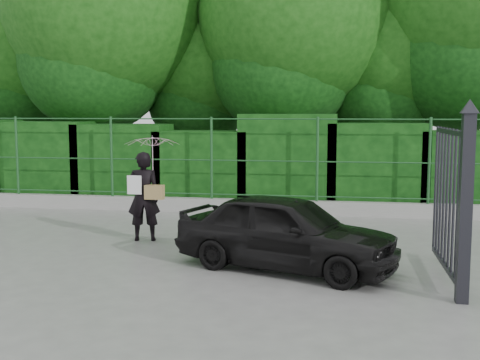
# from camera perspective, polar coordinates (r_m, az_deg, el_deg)

# --- Properties ---
(ground) EXTENTS (80.00, 80.00, 0.00)m
(ground) POSITION_cam_1_polar(r_m,az_deg,el_deg) (9.19, -11.11, -7.57)
(ground) COLOR gray
(kerb) EXTENTS (14.00, 0.25, 0.30)m
(kerb) POSITION_cam_1_polar(r_m,az_deg,el_deg) (13.38, -4.37, -2.36)
(kerb) COLOR #9E9E99
(kerb) RESTS_ON ground
(fence) EXTENTS (14.13, 0.06, 1.80)m
(fence) POSITION_cam_1_polar(r_m,az_deg,el_deg) (13.21, -3.48, 2.12)
(fence) COLOR #1E4F24
(fence) RESTS_ON kerb
(hedge) EXTENTS (14.20, 1.20, 2.15)m
(hedge) POSITION_cam_1_polar(r_m,az_deg,el_deg) (14.26, -3.67, 1.51)
(hedge) COLOR black
(hedge) RESTS_ON ground
(trees) EXTENTS (17.10, 6.15, 8.08)m
(trees) POSITION_cam_1_polar(r_m,az_deg,el_deg) (16.37, 2.30, 14.98)
(trees) COLOR black
(trees) RESTS_ON ground
(gate) EXTENTS (0.22, 2.33, 2.36)m
(gate) POSITION_cam_1_polar(r_m,az_deg,el_deg) (7.81, 19.94, -1.47)
(gate) COLOR #232329
(gate) RESTS_ON ground
(woman) EXTENTS (0.92, 0.92, 1.82)m
(woman) POSITION_cam_1_polar(r_m,az_deg,el_deg) (10.37, -8.57, 0.83)
(woman) COLOR black
(woman) RESTS_ON ground
(car) EXTENTS (3.41, 2.28, 1.08)m
(car) POSITION_cam_1_polar(r_m,az_deg,el_deg) (8.51, 4.38, -4.88)
(car) COLOR black
(car) RESTS_ON ground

